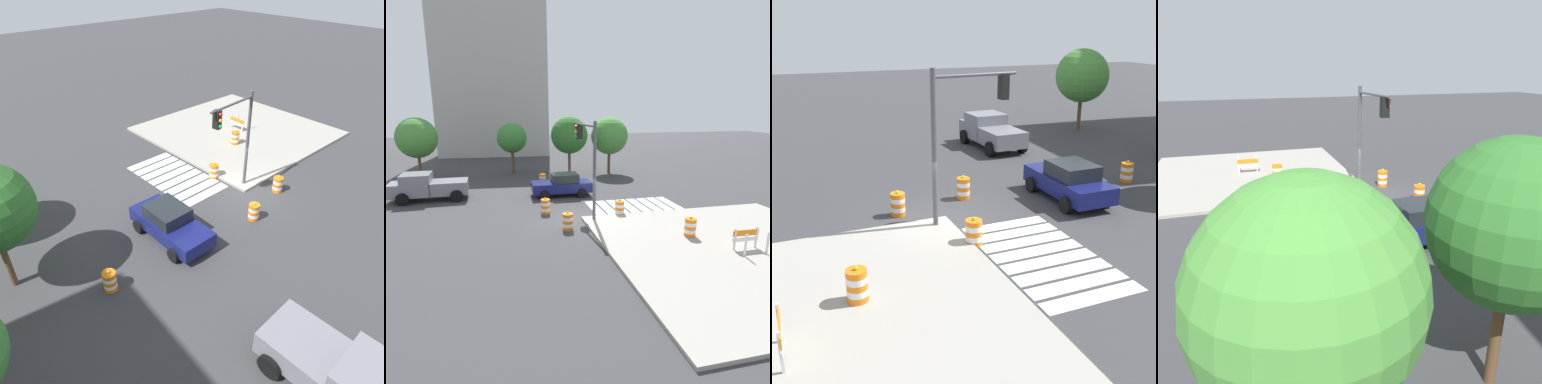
{
  "view_description": "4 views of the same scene",
  "coord_description": "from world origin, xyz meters",
  "views": [
    {
      "loc": [
        -10.75,
        13.77,
        11.42
      ],
      "look_at": [
        0.68,
        3.44,
        1.26
      ],
      "focal_mm": 33.84,
      "sensor_mm": 36.0,
      "label": 1
    },
    {
      "loc": [
        -4.46,
        -18.07,
        6.41
      ],
      "look_at": [
        0.25,
        1.88,
        1.15
      ],
      "focal_mm": 31.37,
      "sensor_mm": 36.0,
      "label": 2
    },
    {
      "loc": [
        15.53,
        -5.76,
        7.0
      ],
      "look_at": [
        -0.29,
        0.88,
        0.89
      ],
      "focal_mm": 44.41,
      "sensor_mm": 36.0,
      "label": 3
    },
    {
      "loc": [
        6.78,
        17.56,
        6.74
      ],
      "look_at": [
        2.14,
        2.65,
        1.34
      ],
      "focal_mm": 35.12,
      "sensor_mm": 36.0,
      "label": 4
    }
  ],
  "objects": [
    {
      "name": "construction_barricade",
      "position": [
        6.12,
        -6.24,
        0.72
      ],
      "size": [
        1.3,
        0.8,
        1.0
      ],
      "color": "silver",
      "rests_on": "sidewalk_corner"
    },
    {
      "name": "ground_plane",
      "position": [
        0.0,
        0.0,
        0.0
      ],
      "size": [
        120.0,
        120.0,
        0.0
      ],
      "primitive_type": "plane",
      "color": "#38383A"
    },
    {
      "name": "traffic_barrel_near_corner",
      "position": [
        -1.89,
        1.51,
        0.45
      ],
      "size": [
        0.56,
        0.56,
        1.02
      ],
      "color": "orange",
      "rests_on": "ground"
    },
    {
      "name": "sidewalk_corner",
      "position": [
        6.0,
        -6.0,
        0.07
      ],
      "size": [
        12.0,
        12.0,
        0.15
      ],
      "primitive_type": "cube",
      "color": "#9E998E",
      "rests_on": "ground"
    },
    {
      "name": "street_tree_streetside_mid",
      "position": [
        1.86,
        12.22,
        3.82
      ],
      "size": [
        3.37,
        3.37,
        5.52
      ],
      "color": "brown",
      "rests_on": "ground"
    },
    {
      "name": "street_tree_streetside_far",
      "position": [
        5.97,
        12.95,
        3.62
      ],
      "size": [
        3.54,
        3.54,
        5.4
      ],
      "color": "brown",
      "rests_on": "ground"
    },
    {
      "name": "traffic_barrel_median_far",
      "position": [
        -1.02,
        9.42,
        0.45
      ],
      "size": [
        0.56,
        0.56,
        1.02
      ],
      "color": "orange",
      "rests_on": "ground"
    },
    {
      "name": "traffic_barrel_crosswalk_end",
      "position": [
        -1.11,
        -1.53,
        0.45
      ],
      "size": [
        0.56,
        0.56,
        1.02
      ],
      "color": "orange",
      "rests_on": "ground"
    },
    {
      "name": "crosswalk_stripes",
      "position": [
        4.0,
        1.8,
        0.01
      ],
      "size": [
        5.85,
        3.2,
        0.02
      ],
      "color": "silver",
      "rests_on": "ground"
    },
    {
      "name": "traffic_barrel_median_near",
      "position": [
        2.4,
        0.1,
        0.45
      ],
      "size": [
        0.56,
        0.56,
        1.02
      ],
      "color": "orange",
      "rests_on": "ground"
    },
    {
      "name": "traffic_light_pole",
      "position": [
        0.49,
        0.53,
        3.91
      ],
      "size": [
        0.6,
        3.28,
        5.5
      ],
      "color": "#4C4C51",
      "rests_on": "sidewalk_corner"
    },
    {
      "name": "traffic_barrel_on_sidewalk",
      "position": [
        4.53,
        -4.15,
        0.6
      ],
      "size": [
        0.56,
        0.56,
        1.02
      ],
      "color": "orange",
      "rests_on": "sidewalk_corner"
    },
    {
      "name": "sports_car",
      "position": [
        -0.1,
        5.53,
        0.81
      ],
      "size": [
        4.32,
        2.18,
        1.63
      ],
      "color": "navy",
      "rests_on": "ground"
    }
  ]
}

